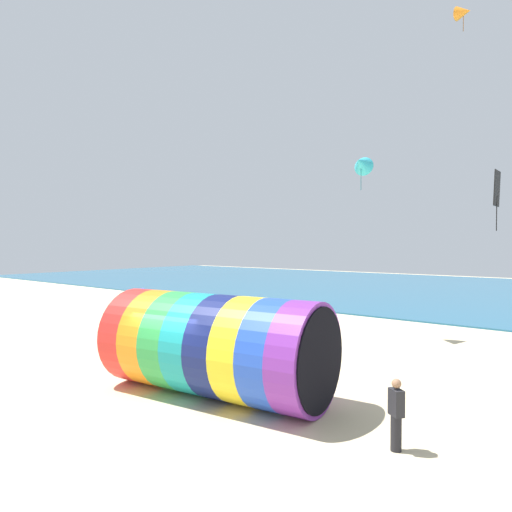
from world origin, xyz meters
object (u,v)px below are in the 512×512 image
Objects in this scene: kite_handler at (396,414)px; kite_orange_delta at (463,12)px; giant_inflatable_tube at (215,345)px; bystander_near_water at (274,319)px; kite_cyan_delta at (361,163)px; beach_flag at (145,294)px; kite_black_diamond at (497,189)px.

kite_orange_delta reaches higher than kite_handler.
giant_inflatable_tube is at bearing 178.17° from kite_handler.
giant_inflatable_tube is at bearing -64.62° from bystander_near_water.
kite_orange_delta reaches higher than kite_cyan_delta.
kite_orange_delta is 0.55× the size of beach_flag.
kite_cyan_delta is 10.23m from kite_orange_delta.
giant_inflatable_tube is 12.62m from kite_cyan_delta.
kite_orange_delta is 18.79m from bystander_near_water.
beach_flag is at bearing -129.87° from kite_orange_delta.
kite_handler is 0.87× the size of kite_cyan_delta.
kite_orange_delta is (3.25, 5.16, 8.21)m from kite_cyan_delta.
beach_flag is (-3.61, -5.04, 1.41)m from bystander_near_water.
kite_black_diamond is (6.08, 8.01, 4.99)m from giant_inflatable_tube.
beach_flag is (-7.18, -7.32, -6.22)m from kite_cyan_delta.
beach_flag is at bearing 156.91° from giant_inflatable_tube.
kite_cyan_delta reaches higher than kite_black_diamond.
giant_inflatable_tube is 2.85× the size of beach_flag.
kite_orange_delta is at bearing 57.82° from kite_cyan_delta.
giant_inflatable_tube is 11.22m from kite_black_diamond.
kite_cyan_delta is at bearing 91.86° from giant_inflatable_tube.
kite_orange_delta reaches higher than giant_inflatable_tube.
bystander_near_water is (-3.57, -2.28, -7.63)m from kite_cyan_delta.
giant_inflatable_tube is 4.33× the size of bystander_near_water.
kite_black_diamond is (0.38, 8.19, 5.71)m from kite_handler.
beach_flag is (-10.43, -12.48, -14.44)m from kite_orange_delta.
bystander_near_water is at bearing 54.41° from beach_flag.
giant_inflatable_tube is 3.94× the size of kite_cyan_delta.
kite_handler is 12.78m from bystander_near_water.
kite_cyan_delta reaches higher than beach_flag.
kite_cyan_delta reaches higher than bystander_near_water.
kite_cyan_delta is 0.87× the size of kite_black_diamond.
kite_orange_delta is (2.91, 15.69, 15.17)m from giant_inflatable_tube.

